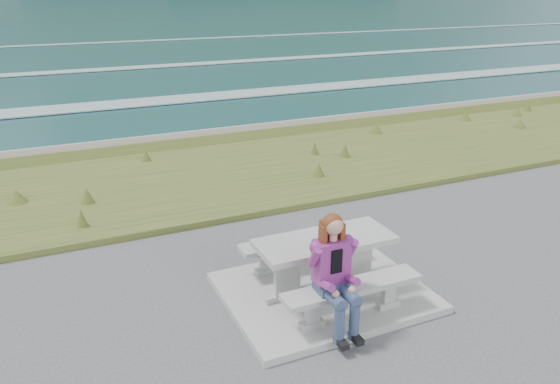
{
  "coord_description": "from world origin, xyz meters",
  "views": [
    {
      "loc": [
        -3.12,
        -5.53,
        3.94
      ],
      "look_at": [
        -0.1,
        1.2,
        1.08
      ],
      "focal_mm": 35.0,
      "sensor_mm": 36.0,
      "label": 1
    }
  ],
  "objects_px": {
    "picnic_table": "(325,250)",
    "bench_seaward": "(301,244)",
    "bench_landward": "(352,292)",
    "seated_woman": "(337,290)"
  },
  "relations": [
    {
      "from": "picnic_table",
      "to": "bench_seaward",
      "type": "bearing_deg",
      "value": 90.0
    },
    {
      "from": "picnic_table",
      "to": "bench_seaward",
      "type": "relative_size",
      "value": 1.0
    },
    {
      "from": "bench_seaward",
      "to": "bench_landward",
      "type": "bearing_deg",
      "value": -90.0
    },
    {
      "from": "bench_landward",
      "to": "seated_woman",
      "type": "relative_size",
      "value": 1.27
    },
    {
      "from": "picnic_table",
      "to": "seated_woman",
      "type": "bearing_deg",
      "value": -109.57
    },
    {
      "from": "bench_landward",
      "to": "bench_seaward",
      "type": "distance_m",
      "value": 1.4
    },
    {
      "from": "bench_landward",
      "to": "seated_woman",
      "type": "xyz_separation_m",
      "value": [
        -0.3,
        -0.13,
        0.17
      ]
    },
    {
      "from": "picnic_table",
      "to": "bench_landward",
      "type": "relative_size",
      "value": 1.0
    },
    {
      "from": "bench_landward",
      "to": "bench_seaward",
      "type": "bearing_deg",
      "value": 90.0
    },
    {
      "from": "seated_woman",
      "to": "picnic_table",
      "type": "bearing_deg",
      "value": 70.97
    }
  ]
}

